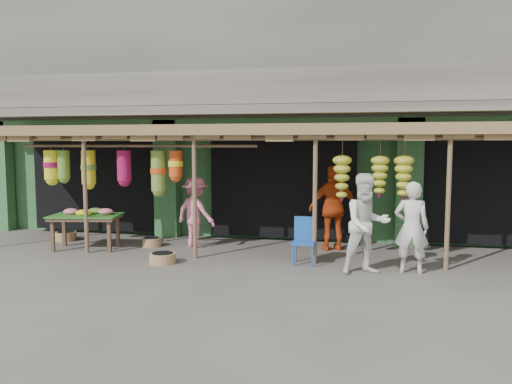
% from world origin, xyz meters
% --- Properties ---
extents(ground, '(80.00, 80.00, 0.00)m').
position_xyz_m(ground, '(0.00, 0.00, 0.00)').
color(ground, '#514C47').
rests_on(ground, ground).
extents(building, '(16.40, 6.80, 7.00)m').
position_xyz_m(building, '(-0.00, 4.87, 3.37)').
color(building, gray).
rests_on(building, ground).
extents(awning, '(14.00, 2.70, 2.79)m').
position_xyz_m(awning, '(-0.12, 0.80, 2.57)').
color(awning, brown).
rests_on(awning, ground).
extents(flower_table, '(1.67, 1.16, 0.92)m').
position_xyz_m(flower_table, '(-4.23, 0.21, 0.74)').
color(flower_table, brown).
rests_on(flower_table, ground).
extents(blue_chair, '(0.45, 0.46, 0.94)m').
position_xyz_m(blue_chair, '(0.80, -0.20, 0.52)').
color(blue_chair, '#1A51AF').
rests_on(blue_chair, ground).
extents(basket_left, '(0.53, 0.53, 0.21)m').
position_xyz_m(basket_left, '(-5.28, 1.00, 0.11)').
color(basket_left, olive).
rests_on(basket_left, ground).
extents(basket_mid, '(0.65, 0.65, 0.20)m').
position_xyz_m(basket_mid, '(-2.00, -0.77, 0.10)').
color(basket_mid, '#8D613F').
rests_on(basket_mid, ground).
extents(basket_right, '(0.54, 0.54, 0.20)m').
position_xyz_m(basket_right, '(-2.89, 0.75, 0.10)').
color(basket_right, '#A2744C').
rests_on(basket_right, ground).
extents(person_front, '(0.65, 0.46, 1.71)m').
position_xyz_m(person_front, '(2.82, -0.54, 0.86)').
color(person_front, silver).
rests_on(person_front, ground).
extents(person_right, '(1.11, 1.00, 1.86)m').
position_xyz_m(person_right, '(2.00, -0.77, 0.93)').
color(person_right, white).
rests_on(person_right, ground).
extents(person_vendor, '(1.21, 0.77, 1.91)m').
position_xyz_m(person_vendor, '(1.30, 1.21, 0.96)').
color(person_vendor, '#CD4513').
rests_on(person_vendor, ground).
extents(person_shopper, '(1.22, 0.99, 1.64)m').
position_xyz_m(person_shopper, '(-1.85, 0.90, 0.82)').
color(person_shopper, pink).
rests_on(person_shopper, ground).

